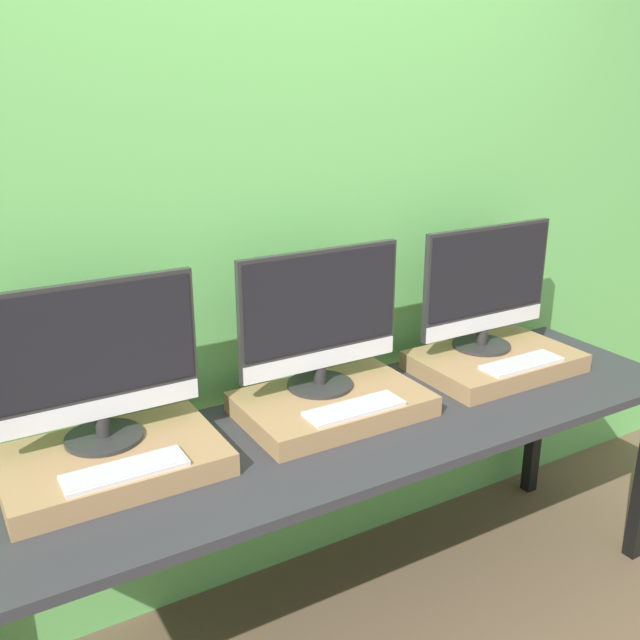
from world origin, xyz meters
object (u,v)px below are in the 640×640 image
monitor_right (486,286)px  monitor_center (320,317)px  keyboard_left (125,470)px  monitor_left (96,360)px  keyboard_center (354,408)px  keyboard_right (522,363)px

monitor_right → monitor_center: bearing=180.0°
monitor_right → keyboard_left: bearing=-171.7°
monitor_left → keyboard_center: bearing=-16.2°
keyboard_right → keyboard_left: bearing=180.0°
monitor_center → keyboard_center: bearing=-90.0°
monitor_left → keyboard_right: (1.38, -0.20, -0.23)m
keyboard_center → keyboard_right: same height
keyboard_left → monitor_center: bearing=16.2°
monitor_center → keyboard_right: monitor_center is taller
keyboard_left → monitor_right: bearing=8.3°
monitor_left → monitor_center: bearing=0.0°
monitor_left → keyboard_center: size_ratio=1.78×
monitor_center → monitor_right: same height
monitor_center → monitor_right: (0.69, 0.00, 0.00)m
keyboard_right → monitor_center: bearing=163.8°
monitor_center → keyboard_center: monitor_center is taller
monitor_left → monitor_right: 1.38m
monitor_left → monitor_right: bearing=0.0°
monitor_left → monitor_center: 0.69m
keyboard_center → keyboard_right: (0.69, 0.00, 0.00)m
monitor_left → monitor_right: size_ratio=1.00×
monitor_left → keyboard_left: size_ratio=1.78×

